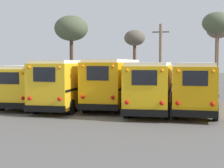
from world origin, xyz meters
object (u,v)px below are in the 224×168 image
object	(u,v)px
bare_tree_0	(135,39)
school_bus_3	(152,84)
utility_pole	(160,57)
bare_tree_2	(218,31)
school_bus_4	(197,85)
bare_tree_1	(217,24)
school_bus_0	(41,83)
school_bus_1	(71,82)
bare_tree_3	(71,29)
school_bus_2	(115,81)

from	to	relation	value
bare_tree_0	school_bus_3	bearing A→B (deg)	-78.14
utility_pole	bare_tree_2	world-z (taller)	bare_tree_2
school_bus_4	bare_tree_1	distance (m)	17.63
bare_tree_1	school_bus_3	bearing A→B (deg)	-107.47
bare_tree_1	school_bus_4	bearing A→B (deg)	-98.33
bare_tree_2	school_bus_0	bearing A→B (deg)	-126.24
school_bus_4	school_bus_1	bearing A→B (deg)	178.35
school_bus_4	utility_pole	distance (m)	15.17
bare_tree_1	bare_tree_2	bearing A→B (deg)	83.76
bare_tree_0	school_bus_4	bearing A→B (deg)	-70.39
school_bus_0	bare_tree_3	world-z (taller)	bare_tree_3
school_bus_1	bare_tree_1	world-z (taller)	bare_tree_1
bare_tree_0	school_bus_0	bearing A→B (deg)	-103.23
utility_pole	school_bus_3	bearing A→B (deg)	-87.65
school_bus_0	school_bus_3	xyz separation A→B (m)	(8.62, -1.90, 0.11)
school_bus_2	bare_tree_1	xyz separation A→B (m)	(8.17, 14.80, 5.53)
school_bus_3	school_bus_4	world-z (taller)	school_bus_3
school_bus_4	bare_tree_0	bearing A→B (deg)	109.61
school_bus_0	bare_tree_2	bearing A→B (deg)	53.76
school_bus_1	school_bus_2	distance (m)	3.23
bare_tree_2	school_bus_4	bearing A→B (deg)	-97.87
school_bus_3	bare_tree_3	xyz separation A→B (m)	(-11.87, 18.18, 5.53)
bare_tree_1	bare_tree_3	xyz separation A→B (m)	(-17.16, 1.36, -0.11)
school_bus_0	bare_tree_0	xyz separation A→B (m)	(4.34, 18.47, 4.39)
bare_tree_0	bare_tree_3	size ratio (longest dim) A/B	0.81
bare_tree_2	bare_tree_3	distance (m)	18.02
school_bus_4	bare_tree_1	bearing A→B (deg)	81.67
school_bus_0	school_bus_2	size ratio (longest dim) A/B	1.03
school_bus_0	school_bus_1	size ratio (longest dim) A/B	1.11
school_bus_4	bare_tree_0	distance (m)	21.74
utility_pole	bare_tree_1	xyz separation A→B (m)	(5.91, 1.90, 3.60)
school_bus_0	bare_tree_0	bearing A→B (deg)	76.77
utility_pole	bare_tree_3	distance (m)	12.23
school_bus_1	school_bus_3	bearing A→B (deg)	-5.49
utility_pole	bare_tree_1	world-z (taller)	bare_tree_1
school_bus_4	utility_pole	size ratio (longest dim) A/B	1.37
utility_pole	bare_tree_3	xyz separation A→B (m)	(-11.26, 3.26, 3.49)
school_bus_2	bare_tree_1	world-z (taller)	bare_tree_1
school_bus_1	bare_tree_3	bearing A→B (deg)	109.15
school_bus_0	school_bus_2	distance (m)	5.75
school_bus_0	utility_pole	world-z (taller)	utility_pole
school_bus_3	bare_tree_3	size ratio (longest dim) A/B	1.07
school_bus_3	bare_tree_0	size ratio (longest dim) A/B	1.33
school_bus_4	bare_tree_3	distance (m)	23.83
school_bus_2	bare_tree_0	xyz separation A→B (m)	(-1.41, 18.36, 4.17)
school_bus_2	bare_tree_3	bearing A→B (deg)	119.10
school_bus_2	bare_tree_0	world-z (taller)	bare_tree_0
school_bus_2	bare_tree_1	bearing A→B (deg)	61.11
bare_tree_1	bare_tree_0	bearing A→B (deg)	159.63
bare_tree_1	school_bus_0	bearing A→B (deg)	-133.00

